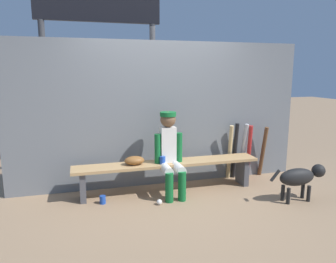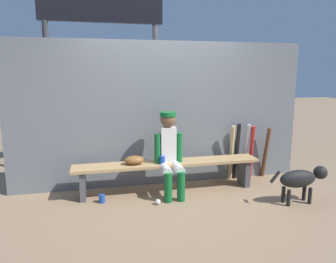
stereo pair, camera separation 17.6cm
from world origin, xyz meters
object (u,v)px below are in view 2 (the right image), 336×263
object	(u,v)px
cup_on_bench	(162,160)
dog	(302,179)
bat_wood_natural	(232,153)
baseball	(158,202)
dugout_bench	(168,168)
scoreboard	(105,18)
baseball_glove	(134,160)
bat_aluminum_black	(237,152)
cup_on_ground	(102,199)
bat_aluminum_silver	(245,152)
bat_aluminum_red	(251,153)
player_seated	(170,151)
bat_wood_dark	(266,152)

from	to	relation	value
cup_on_bench	dog	bearing A→B (deg)	-22.98
bat_wood_natural	baseball	size ratio (longest dim) A/B	12.26
dugout_bench	baseball	bearing A→B (deg)	-118.97
scoreboard	baseball_glove	bearing A→B (deg)	-77.70
dugout_bench	bat_aluminum_black	size ratio (longest dim) A/B	2.93
baseball	scoreboard	size ratio (longest dim) A/B	0.02
bat_wood_natural	dog	distance (m)	1.19
cup_on_ground	cup_on_bench	size ratio (longest dim) A/B	1.00
bat_aluminum_silver	scoreboard	size ratio (longest dim) A/B	0.25
baseball	scoreboard	xyz separation A→B (m)	(-0.52, 1.69, 2.57)
baseball_glove	baseball	bearing A→B (deg)	-60.19
bat_aluminum_red	dog	distance (m)	1.06
cup_on_ground	cup_on_bench	xyz separation A→B (m)	(0.86, 0.12, 0.45)
baseball_glove	bat_aluminum_silver	bearing A→B (deg)	8.29
player_seated	baseball	distance (m)	0.73
baseball_glove	scoreboard	world-z (taller)	scoreboard
bat_wood_natural	bat_aluminum_red	distance (m)	0.33
baseball	bat_aluminum_silver	bearing A→B (deg)	23.83
bat_aluminum_silver	bat_aluminum_red	bearing A→B (deg)	-28.76
bat_aluminum_red	cup_on_bench	xyz separation A→B (m)	(-1.54, -0.30, 0.06)
dugout_bench	bat_aluminum_black	xyz separation A→B (m)	(1.22, 0.28, 0.11)
scoreboard	bat_aluminum_black	bearing A→B (deg)	-26.26
bat_wood_dark	bat_aluminum_black	bearing A→B (deg)	178.23
bat_aluminum_black	cup_on_bench	size ratio (longest dim) A/B	8.42
cup_on_ground	bat_aluminum_silver	bearing A→B (deg)	11.39
bat_wood_natural	baseball	xyz separation A→B (m)	(-1.35, -0.69, -0.42)
baseball_glove	bat_aluminum_silver	size ratio (longest dim) A/B	0.31
bat_wood_dark	cup_on_ground	xyz separation A→B (m)	(-2.69, -0.46, -0.37)
bat_wood_natural	bat_aluminum_black	world-z (taller)	bat_aluminum_black
baseball_glove	bat_aluminum_red	distance (m)	1.94
bat_aluminum_red	bat_wood_dark	bearing A→B (deg)	8.28
baseball_glove	dog	bearing A→B (deg)	-20.89
bat_wood_natural	player_seated	bearing A→B (deg)	-162.02
dugout_bench	bat_wood_dark	bearing A→B (deg)	8.69
cup_on_ground	dugout_bench	bearing A→B (deg)	11.63
dugout_bench	baseball_glove	bearing A→B (deg)	180.00
baseball_glove	cup_on_bench	bearing A→B (deg)	-10.91
scoreboard	cup_on_ground	bearing A→B (deg)	-97.67
dugout_bench	cup_on_bench	size ratio (longest dim) A/B	24.70
baseball_glove	bat_aluminum_black	distance (m)	1.73
bat_wood_dark	baseball	size ratio (longest dim) A/B	11.45
bat_wood_dark	baseball_glove	bearing A→B (deg)	-173.22
bat_aluminum_silver	cup_on_ground	world-z (taller)	bat_aluminum_silver
bat_aluminum_black	bat_wood_dark	distance (m)	0.51
bat_wood_dark	dugout_bench	bearing A→B (deg)	-171.31
bat_wood_dark	scoreboard	distance (m)	3.46
bat_wood_dark	cup_on_ground	bearing A→B (deg)	-170.26
bat_wood_dark	player_seated	bearing A→B (deg)	-167.82
bat_aluminum_red	player_seated	bearing A→B (deg)	-167.05
baseball	bat_aluminum_black	bearing A→B (deg)	26.15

